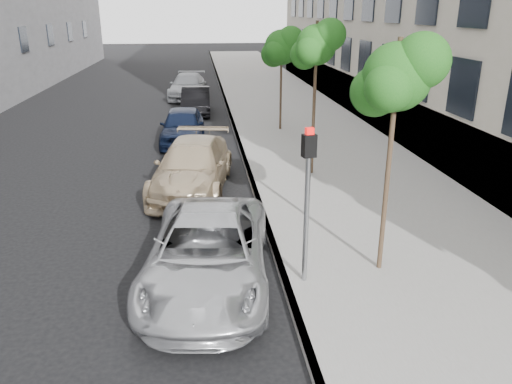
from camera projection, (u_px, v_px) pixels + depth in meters
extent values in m
plane|color=black|center=(231.00, 325.00, 8.71)|extent=(160.00, 160.00, 0.00)
cube|color=gray|center=(273.00, 96.00, 31.55)|extent=(6.40, 72.00, 0.14)
cube|color=#9E9B93|center=(224.00, 97.00, 31.21)|extent=(0.15, 72.00, 0.14)
cylinder|color=#38281C|center=(389.00, 161.00, 9.62)|extent=(0.10, 0.10, 4.60)
sphere|color=#195816|center=(397.00, 77.00, 9.07)|extent=(1.26, 1.26, 1.26)
sphere|color=#195816|center=(422.00, 61.00, 8.82)|extent=(1.01, 1.01, 1.01)
sphere|color=#195816|center=(375.00, 92.00, 9.37)|extent=(0.95, 0.95, 0.95)
cylinder|color=#38281C|center=(314.00, 100.00, 15.66)|extent=(0.10, 0.10, 4.76)
sphere|color=#195816|center=(316.00, 45.00, 15.08)|extent=(1.22, 1.22, 1.22)
sphere|color=#195816|center=(330.00, 35.00, 14.83)|extent=(0.97, 0.97, 0.97)
sphere|color=#195816|center=(305.00, 55.00, 15.39)|extent=(0.91, 0.91, 0.91)
cylinder|color=#38281C|center=(281.00, 81.00, 21.81)|extent=(0.10, 0.10, 4.25)
sphere|color=#195816|center=(282.00, 47.00, 21.32)|extent=(1.48, 1.48, 1.48)
sphere|color=#195816|center=(291.00, 40.00, 21.07)|extent=(1.18, 1.18, 1.18)
sphere|color=#195816|center=(274.00, 54.00, 21.63)|extent=(1.11, 1.11, 1.11)
cylinder|color=#939699|center=(306.00, 221.00, 9.48)|extent=(0.10, 0.10, 2.54)
cube|color=black|center=(309.00, 146.00, 8.97)|extent=(0.27, 0.23, 0.42)
cube|color=red|center=(310.00, 131.00, 8.88)|extent=(0.16, 0.13, 0.12)
imported|color=#BBBDC0|center=(208.00, 252.00, 9.81)|extent=(2.89, 5.29, 1.41)
imported|color=#C8B28E|center=(192.00, 167.00, 15.06)|extent=(2.86, 5.37, 1.48)
imported|color=black|center=(183.00, 126.00, 20.42)|extent=(1.85, 4.31, 1.45)
imported|color=black|center=(196.00, 101.00, 26.24)|extent=(1.52, 4.19, 1.37)
imported|color=#93959A|center=(188.00, 86.00, 31.04)|extent=(2.55, 5.24, 1.47)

